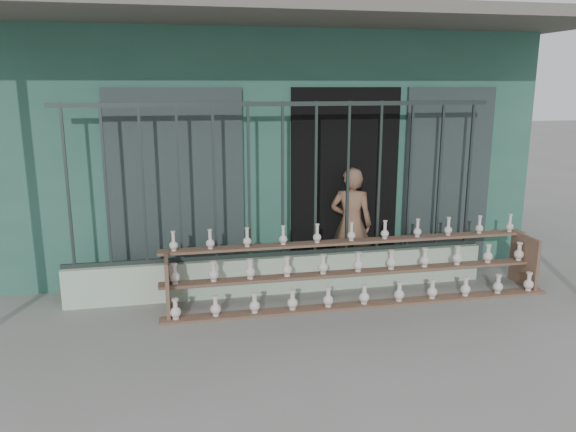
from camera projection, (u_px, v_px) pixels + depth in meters
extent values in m
plane|color=slate|center=(309.00, 337.00, 5.53)|extent=(60.00, 60.00, 0.00)
cube|color=#2A594A|center=(248.00, 136.00, 9.27)|extent=(7.00, 5.00, 3.20)
cube|color=black|center=(344.00, 183.00, 7.17)|extent=(1.40, 0.12, 2.40)
cube|color=#212D2C|center=(177.00, 190.00, 6.72)|extent=(1.60, 0.08, 2.40)
cube|color=#212D2C|center=(446.00, 180.00, 7.41)|extent=(1.20, 0.08, 2.40)
cube|color=#59544C|center=(284.00, 15.00, 5.96)|extent=(7.40, 2.00, 0.12)
cube|color=#AAC7AA|center=(283.00, 273.00, 6.72)|extent=(5.00, 0.20, 0.45)
cube|color=#283330|center=(68.00, 188.00, 6.00)|extent=(0.03, 0.03, 1.80)
cube|color=#283330|center=(106.00, 187.00, 6.08)|extent=(0.03, 0.03, 1.80)
cube|color=#283330|center=(143.00, 185.00, 6.16)|extent=(0.03, 0.03, 1.80)
cube|color=#283330|center=(179.00, 184.00, 6.23)|extent=(0.03, 0.03, 1.80)
cube|color=#283330|center=(215.00, 183.00, 6.31)|extent=(0.03, 0.03, 1.80)
cube|color=#283330|center=(249.00, 182.00, 6.39)|extent=(0.03, 0.03, 1.80)
cube|color=#283330|center=(283.00, 181.00, 6.46)|extent=(0.03, 0.03, 1.80)
cube|color=#283330|center=(316.00, 180.00, 6.54)|extent=(0.03, 0.03, 1.80)
cube|color=#283330|center=(348.00, 178.00, 6.62)|extent=(0.03, 0.03, 1.80)
cube|color=#283330|center=(379.00, 177.00, 6.70)|extent=(0.03, 0.03, 1.80)
cube|color=#283330|center=(410.00, 176.00, 6.77)|extent=(0.03, 0.03, 1.80)
cube|color=#283330|center=(440.00, 175.00, 6.85)|extent=(0.03, 0.03, 1.80)
cube|color=#283330|center=(469.00, 174.00, 6.93)|extent=(0.03, 0.03, 1.80)
cube|color=#283330|center=(283.00, 104.00, 6.27)|extent=(5.00, 0.04, 0.05)
cube|color=#283330|center=(283.00, 253.00, 6.66)|extent=(5.00, 0.04, 0.05)
cube|color=brown|center=(364.00, 305.00, 6.31)|extent=(4.50, 0.18, 0.03)
cube|color=brown|center=(357.00, 272.00, 6.48)|extent=(4.50, 0.18, 0.03)
cube|color=brown|center=(351.00, 242.00, 6.65)|extent=(4.50, 0.18, 0.03)
cube|color=brown|center=(168.00, 285.00, 6.05)|extent=(0.04, 0.55, 0.64)
cube|color=brown|center=(524.00, 260.00, 6.90)|extent=(0.04, 0.55, 0.64)
imported|color=brown|center=(351.00, 224.00, 7.04)|extent=(0.62, 0.52, 1.44)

